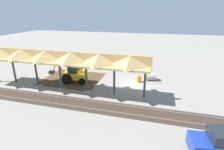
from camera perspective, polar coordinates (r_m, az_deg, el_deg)
The scene contains 9 objects.
ground_plane at distance 23.76m, azimuth 7.16°, elevation -2.83°, with size 120.00×120.00×0.00m, color gray.
dirt_work_zone at distance 25.94m, azimuth -12.73°, elevation -1.18°, with size 8.13×7.00×0.01m, color #4C3823.
platform_canopy at distance 21.35m, azimuth -17.13°, elevation 5.61°, with size 21.39×3.20×4.90m.
rail_tracks at distance 17.53m, azimuth 3.82°, elevation -11.35°, with size 60.00×2.58×0.15m.
stop_sign at distance 23.44m, azimuth 12.01°, elevation 1.14°, with size 0.75×0.19×2.42m.
backhoe at distance 24.16m, azimuth -12.23°, elevation 0.47°, with size 5.31×2.07×2.82m.
dirt_mound at distance 27.35m, azimuth -13.65°, elevation -0.16°, with size 4.62×4.62×1.33m, color #4C3823.
concrete_pipe at distance 25.17m, azimuth 12.64°, elevation -0.50°, with size 1.55×1.34×1.10m.
traffic_barrel at distance 24.25m, azimuth 8.83°, elevation -1.29°, with size 0.56×0.56×0.90m, color orange.
Camera 1 is at (-2.75, 21.77, 9.11)m, focal length 28.00 mm.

